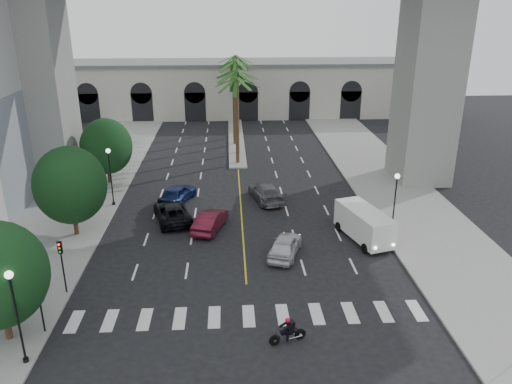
% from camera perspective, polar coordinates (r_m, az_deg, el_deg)
% --- Properties ---
extents(ground, '(140.00, 140.00, 0.00)m').
position_cam_1_polar(ground, '(31.22, -0.96, -12.41)').
color(ground, black).
rests_on(ground, ground).
extents(sidewalk_left, '(8.00, 100.00, 0.15)m').
position_cam_1_polar(sidewalk_left, '(46.66, -20.49, -1.99)').
color(sidewalk_left, gray).
rests_on(sidewalk_left, ground).
extents(sidewalk_right, '(8.00, 100.00, 0.15)m').
position_cam_1_polar(sidewalk_right, '(47.26, 16.77, -1.25)').
color(sidewalk_right, gray).
rests_on(sidewalk_right, ground).
extents(median, '(2.00, 24.00, 0.20)m').
position_cam_1_polar(median, '(66.32, -2.28, 5.93)').
color(median, gray).
rests_on(median, ground).
extents(pier_building, '(71.00, 10.50, 8.50)m').
position_cam_1_polar(pier_building, '(82.12, -2.54, 11.79)').
color(pier_building, beige).
rests_on(pier_building, ground).
extents(palm_a, '(3.20, 3.20, 10.30)m').
position_cam_1_polar(palm_a, '(54.70, -2.22, 12.37)').
color(palm_a, '#47331E').
rests_on(palm_a, ground).
extents(palm_b, '(3.20, 3.20, 10.60)m').
position_cam_1_polar(palm_b, '(58.62, -2.20, 13.21)').
color(palm_b, '#47331E').
rests_on(palm_b, ground).
extents(palm_c, '(3.20, 3.20, 10.10)m').
position_cam_1_polar(palm_c, '(62.64, -2.55, 13.27)').
color(palm_c, '#47331E').
rests_on(palm_c, ground).
extents(palm_d, '(3.20, 3.20, 10.90)m').
position_cam_1_polar(palm_d, '(66.53, -2.30, 14.35)').
color(palm_d, '#47331E').
rests_on(palm_d, ground).
extents(palm_e, '(3.20, 3.20, 10.40)m').
position_cam_1_polar(palm_e, '(70.55, -2.56, 14.34)').
color(palm_e, '#47331E').
rests_on(palm_e, ground).
extents(palm_f, '(3.20, 3.20, 10.70)m').
position_cam_1_polar(palm_f, '(74.50, -2.37, 14.90)').
color(palm_f, '#47331E').
rests_on(palm_f, ground).
extents(street_tree_mid, '(5.44, 5.44, 7.21)m').
position_cam_1_polar(street_tree_mid, '(40.19, -20.46, 0.73)').
color(street_tree_mid, '#382616').
rests_on(street_tree_mid, ground).
extents(street_tree_far, '(5.04, 5.04, 6.68)m').
position_cam_1_polar(street_tree_far, '(51.32, -16.73, 5.01)').
color(street_tree_far, '#382616').
rests_on(street_tree_far, ground).
extents(lamp_post_left_near, '(0.40, 0.40, 5.35)m').
position_cam_1_polar(lamp_post_left_near, '(27.34, -25.76, -12.03)').
color(lamp_post_left_near, black).
rests_on(lamp_post_left_near, ground).
extents(lamp_post_left_far, '(0.40, 0.40, 5.35)m').
position_cam_1_polar(lamp_post_left_far, '(45.55, -16.31, 2.20)').
color(lamp_post_left_far, black).
rests_on(lamp_post_left_far, ground).
extents(lamp_post_right, '(0.40, 0.40, 5.35)m').
position_cam_1_polar(lamp_post_right, '(38.83, 15.58, -0.94)').
color(lamp_post_right, black).
rests_on(lamp_post_right, ground).
extents(traffic_signal_near, '(0.25, 0.18, 3.65)m').
position_cam_1_polar(traffic_signal_near, '(29.62, -23.61, -10.65)').
color(traffic_signal_near, black).
rests_on(traffic_signal_near, ground).
extents(traffic_signal_far, '(0.25, 0.18, 3.65)m').
position_cam_1_polar(traffic_signal_far, '(32.89, -21.34, -7.08)').
color(traffic_signal_far, black).
rests_on(traffic_signal_far, ground).
extents(motorcycle_rider, '(2.05, 0.80, 1.53)m').
position_cam_1_polar(motorcycle_rider, '(27.70, 3.77, -15.57)').
color(motorcycle_rider, black).
rests_on(motorcycle_rider, ground).
extents(car_a, '(3.23, 4.92, 1.56)m').
position_cam_1_polar(car_a, '(36.09, 3.36, -6.12)').
color(car_a, silver).
rests_on(car_a, ground).
extents(car_b, '(2.98, 5.06, 1.58)m').
position_cam_1_polar(car_b, '(40.13, -5.23, -3.27)').
color(car_b, '#551122').
rests_on(car_b, ground).
extents(car_c, '(4.00, 6.09, 1.55)m').
position_cam_1_polar(car_c, '(42.14, -9.54, -2.29)').
color(car_c, black).
rests_on(car_c, ground).
extents(car_d, '(3.44, 5.85, 1.59)m').
position_cam_1_polar(car_d, '(45.84, 1.16, -0.04)').
color(car_d, slate).
rests_on(car_d, ground).
extents(car_e, '(3.61, 5.27, 1.67)m').
position_cam_1_polar(car_e, '(46.00, -8.96, -0.17)').
color(car_e, '#0F1D49').
rests_on(car_e, ground).
extents(cargo_van, '(3.61, 6.07, 2.43)m').
position_cam_1_polar(cargo_van, '(38.94, 12.28, -3.56)').
color(cargo_van, white).
rests_on(cargo_van, ground).
extents(pedestrian_b, '(1.14, 1.10, 1.84)m').
position_cam_1_polar(pedestrian_b, '(40.21, -25.65, -4.89)').
color(pedestrian_b, black).
rests_on(pedestrian_b, sidewalk_left).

